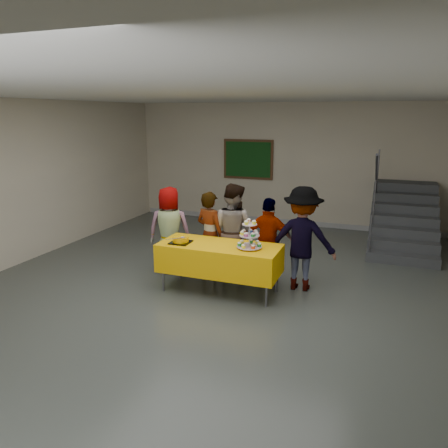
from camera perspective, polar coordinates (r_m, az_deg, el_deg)
The scene contains 11 objects.
room_shell at distance 6.17m, azimuth -1.48°, elevation 8.66°, with size 10.00×10.04×3.02m.
bake_table at distance 6.79m, azimuth -0.60°, elevation -4.43°, with size 1.88×0.78×0.77m.
cupcake_stand at distance 6.50m, azimuth 3.35°, elevation -1.76°, with size 0.38×0.38×0.44m.
bear_cake at distance 6.83m, azimuth -5.69°, elevation -1.99°, with size 0.32×0.36×0.12m.
schoolchild_a at distance 7.70m, azimuth -7.13°, elevation -0.72°, with size 0.74×0.48×1.51m, color slate.
schoolchild_b at distance 7.39m, azimuth -1.86°, elevation -1.39°, with size 0.54×0.35×1.48m, color slate.
schoolchild_c at distance 7.37m, azimuth 1.12°, elevation -0.89°, with size 0.78×0.61×1.61m, color slate.
schoolchild_d at distance 7.07m, azimuth 5.88°, elevation -2.36°, with size 0.84×0.35×1.44m, color slate.
schoolchild_e at distance 6.95m, azimuth 10.16°, elevation -1.90°, with size 1.07×0.61×1.65m, color slate.
staircase at distance 10.06m, azimuth 22.32°, elevation 0.27°, with size 1.30×2.40×2.04m.
noticeboard at distance 11.21m, azimuth 3.16°, elevation 8.43°, with size 1.30×0.05×1.00m.
Camera 1 is at (2.32, -5.67, 2.73)m, focal length 35.00 mm.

